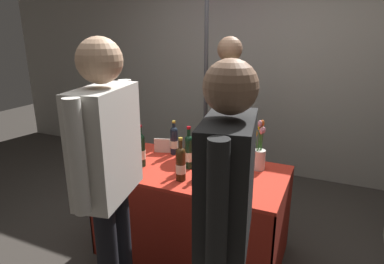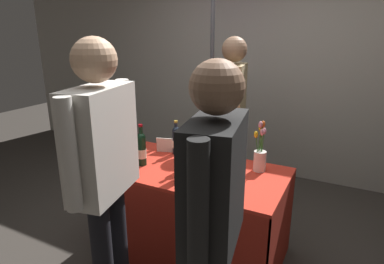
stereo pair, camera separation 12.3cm
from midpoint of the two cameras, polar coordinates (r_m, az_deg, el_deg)
name	(u,v)px [view 1 (the left image)]	position (r m, az deg, el deg)	size (l,w,h in m)	color
ground_plane	(192,249)	(2.92, -1.29, -19.77)	(12.00, 12.00, 0.00)	#38332D
back_partition	(255,74)	(4.19, 10.17, 9.98)	(7.81, 0.12, 2.50)	#9E998E
tasting_table	(192,195)	(2.64, -1.36, -10.91)	(1.44, 0.77, 0.73)	red
featured_wine_bottle	(141,149)	(2.59, -10.30, -2.99)	(0.07, 0.07, 0.34)	black
display_bottle_0	(174,140)	(2.81, -4.40, -1.40)	(0.07, 0.07, 0.30)	#192333
display_bottle_1	(181,163)	(2.32, -3.51, -5.48)	(0.07, 0.07, 0.32)	#38230F
display_bottle_2	(210,153)	(2.45, 1.77, -3.64)	(0.07, 0.07, 0.35)	#38230F
display_bottle_3	(189,151)	(2.51, -1.97, -3.38)	(0.07, 0.07, 0.34)	black
wine_glass_near_vendor	(215,154)	(2.59, 2.75, -3.80)	(0.07, 0.07, 0.14)	silver
flower_vase	(259,154)	(2.54, 10.31, -3.72)	(0.10, 0.10, 0.39)	silver
brochure_stand	(162,146)	(2.87, -6.46, -2.38)	(0.14, 0.01, 0.13)	silver
vendor_presenter	(228,109)	(3.21, 5.20, 4.08)	(0.28, 0.57, 1.71)	black
taster_foreground_right	(108,163)	(1.89, -16.28, -5.28)	(0.30, 0.63, 1.73)	black
taster_foreground_left	(226,208)	(1.50, 3.61, -13.05)	(0.29, 0.61, 1.66)	black
booth_signpost	(206,63)	(3.51, 1.45, 11.94)	(0.46, 0.04, 2.38)	#47474C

